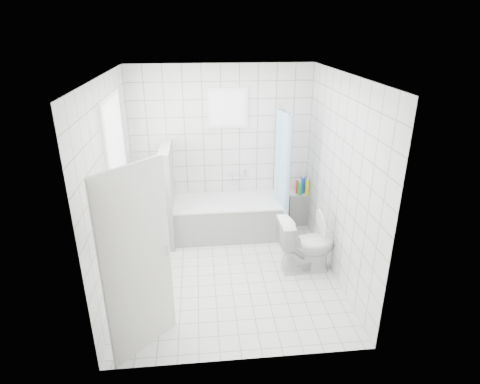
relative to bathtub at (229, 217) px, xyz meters
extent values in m
plane|color=white|center=(-0.08, -1.12, -0.29)|extent=(3.00, 3.00, 0.00)
plane|color=white|center=(-0.08, -1.12, 2.31)|extent=(3.00, 3.00, 0.00)
cube|color=white|center=(-0.08, 0.38, 1.01)|extent=(2.80, 0.02, 2.60)
cube|color=white|center=(-0.08, -2.62, 1.01)|extent=(2.80, 0.02, 2.60)
cube|color=white|center=(-1.48, -1.12, 1.01)|extent=(0.02, 3.00, 2.60)
cube|color=white|center=(1.32, -1.12, 1.01)|extent=(0.02, 3.00, 2.60)
cube|color=white|center=(-1.43, -0.82, 1.31)|extent=(0.01, 0.90, 1.40)
cube|color=white|center=(0.02, 0.33, 1.66)|extent=(0.50, 0.01, 0.50)
cube|color=white|center=(-1.39, -0.82, 0.57)|extent=(0.18, 1.02, 0.08)
cube|color=silver|center=(-1.06, -2.31, 0.71)|extent=(0.58, 0.61, 2.00)
cube|color=white|center=(0.00, 0.00, -0.02)|extent=(1.69, 0.75, 0.55)
cube|color=white|center=(0.00, 0.00, 0.27)|extent=(1.71, 0.77, 0.03)
cube|color=white|center=(-0.92, -0.05, 0.46)|extent=(0.15, 0.85, 1.50)
cube|color=white|center=(1.20, 0.25, -0.02)|extent=(0.40, 0.24, 0.55)
imported|color=white|center=(0.95, -1.11, 0.10)|extent=(0.78, 0.46, 0.78)
cylinder|color=silver|center=(0.80, -0.02, 1.71)|extent=(0.02, 0.80, 0.02)
cube|color=silver|center=(0.10, 0.33, 0.56)|extent=(0.18, 0.06, 0.06)
imported|color=white|center=(-1.38, -0.86, 0.69)|extent=(0.15, 0.15, 0.17)
imported|color=silver|center=(-1.38, -0.72, 0.76)|extent=(0.17, 0.17, 0.30)
imported|color=#C7639C|center=(-1.38, -0.57, 0.70)|extent=(0.09, 0.09, 0.18)
imported|color=#D75381|center=(-1.38, -1.16, 0.75)|extent=(0.13, 0.13, 0.28)
imported|color=#35F0E0|center=(-1.38, -0.99, 0.71)|extent=(0.13, 0.13, 0.21)
cylinder|color=blue|center=(1.24, 0.26, 0.39)|extent=(0.06, 0.06, 0.26)
cylinder|color=green|center=(1.16, 0.18, 0.37)|extent=(0.06, 0.06, 0.22)
cylinder|color=yellow|center=(1.28, 0.18, 0.38)|extent=(0.06, 0.06, 0.24)
cylinder|color=red|center=(1.15, 0.27, 0.37)|extent=(0.06, 0.06, 0.22)
camera|label=1|loc=(-0.41, -5.67, 2.85)|focal=30.00mm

